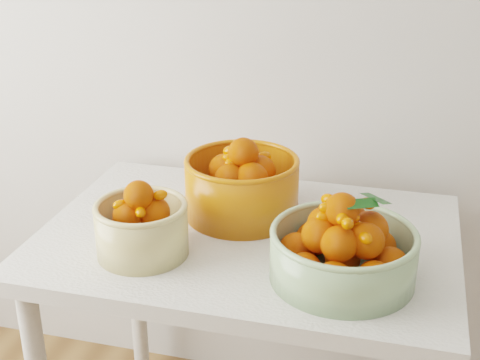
# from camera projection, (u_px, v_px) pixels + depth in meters

# --- Properties ---
(table) EXTENTS (1.00, 0.70, 0.75)m
(table) POSITION_uv_depth(u_px,v_px,m) (248.00, 267.00, 1.66)
(table) COLOR silver
(table) RESTS_ON ground
(bowl_cream) EXTENTS (0.27, 0.27, 0.18)m
(bowl_cream) POSITION_uv_depth(u_px,v_px,m) (142.00, 226.00, 1.50)
(bowl_cream) COLOR #CEB778
(bowl_cream) RESTS_ON table
(bowl_green) EXTENTS (0.38, 0.38, 0.20)m
(bowl_green) POSITION_uv_depth(u_px,v_px,m) (343.00, 250.00, 1.40)
(bowl_green) COLOR #92B181
(bowl_green) RESTS_ON table
(bowl_orange) EXTENTS (0.37, 0.37, 0.21)m
(bowl_orange) POSITION_uv_depth(u_px,v_px,m) (242.00, 185.00, 1.68)
(bowl_orange) COLOR #D0590E
(bowl_orange) RESTS_ON table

